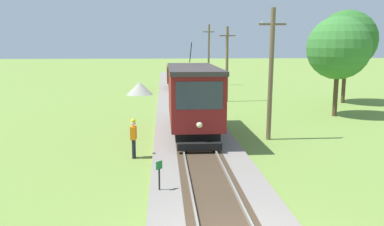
# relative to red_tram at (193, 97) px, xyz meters

# --- Properties ---
(red_tram) EXTENTS (2.60, 8.54, 4.79)m
(red_tram) POSITION_rel_red_tram_xyz_m (0.00, 0.00, 0.00)
(red_tram) COLOR maroon
(red_tram) RESTS_ON rail_right
(freight_car) EXTENTS (2.40, 5.20, 2.31)m
(freight_car) POSITION_rel_red_tram_xyz_m (-0.00, 22.11, -0.64)
(freight_car) COLOR brown
(freight_car) RESTS_ON rail_right
(utility_pole_near_tram) EXTENTS (1.40, 0.39, 6.82)m
(utility_pole_near_tram) POSITION_rel_red_tram_xyz_m (3.96, -1.19, 1.31)
(utility_pole_near_tram) COLOR brown
(utility_pole_near_tram) RESTS_ON ground
(utility_pole_mid) EXTENTS (1.40, 0.38, 6.51)m
(utility_pole_mid) POSITION_rel_red_tram_xyz_m (3.96, 13.03, 1.16)
(utility_pole_mid) COLOR brown
(utility_pole_mid) RESTS_ON ground
(utility_pole_far) EXTENTS (1.40, 0.61, 7.35)m
(utility_pole_far) POSITION_rel_red_tram_xyz_m (3.96, 27.07, 1.58)
(utility_pole_far) COLOR brown
(utility_pole_far) RESTS_ON ground
(trackside_signal_marker) EXTENTS (0.21, 0.21, 1.18)m
(trackside_signal_marker) POSITION_rel_red_tram_xyz_m (-1.76, -8.56, -1.53)
(trackside_signal_marker) COLOR black
(trackside_signal_marker) RESTS_ON ground
(gravel_pile) EXTENTS (2.67, 2.67, 1.26)m
(gravel_pile) POSITION_rel_red_tram_xyz_m (-3.97, 18.46, -1.56)
(gravel_pile) COLOR #9E998E
(gravel_pile) RESTS_ON ground
(track_worker) EXTENTS (0.27, 0.40, 1.78)m
(track_worker) POSITION_rel_red_tram_xyz_m (-2.93, -4.09, -1.21)
(track_worker) COLOR black
(track_worker) RESTS_ON ground
(tree_left_near) EXTENTS (4.97, 4.97, 7.83)m
(tree_left_near) POSITION_rel_red_tram_xyz_m (13.83, 11.41, 3.14)
(tree_left_near) COLOR #4C3823
(tree_left_near) RESTS_ON ground
(tree_right_near) EXTENTS (4.33, 4.33, 6.92)m
(tree_right_near) POSITION_rel_red_tram_xyz_m (10.44, 5.39, 2.55)
(tree_right_near) COLOR #4C3823
(tree_right_near) RESTS_ON ground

